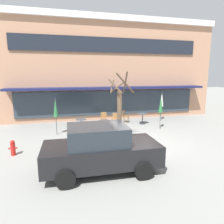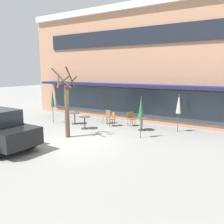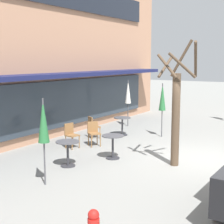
{
  "view_description": "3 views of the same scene",
  "coord_description": "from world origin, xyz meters",
  "px_view_note": "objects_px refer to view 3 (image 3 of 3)",
  "views": [
    {
      "loc": [
        -3.64,
        -9.34,
        3.55
      ],
      "look_at": [
        -0.6,
        3.0,
        1.16
      ],
      "focal_mm": 32.0,
      "sensor_mm": 36.0,
      "label": 1
    },
    {
      "loc": [
        7.65,
        -8.66,
        3.48
      ],
      "look_at": [
        0.75,
        2.44,
        1.22
      ],
      "focal_mm": 38.0,
      "sensor_mm": 36.0,
      "label": 2
    },
    {
      "loc": [
        -10.24,
        -3.2,
        3.12
      ],
      "look_at": [
        0.24,
        3.37,
        1.25
      ],
      "focal_mm": 55.0,
      "sensor_mm": 36.0,
      "label": 3
    }
  ],
  "objects_px": {
    "cafe_table_streetside": "(68,149)",
    "cafe_chair_2": "(71,134)",
    "patio_umbrella_cream_folded": "(162,97)",
    "patio_umbrella_corner_open": "(43,121)",
    "cafe_chair_0": "(93,125)",
    "cafe_table_by_tree": "(122,123)",
    "cafe_table_near_wall": "(113,143)",
    "cafe_chair_1": "(94,132)",
    "street_tree": "(176,110)",
    "patio_umbrella_green_folded": "(128,92)"
  },
  "relations": [
    {
      "from": "patio_umbrella_cream_folded",
      "to": "cafe_chair_0",
      "type": "height_order",
      "value": "patio_umbrella_cream_folded"
    },
    {
      "from": "patio_umbrella_corner_open",
      "to": "cafe_chair_1",
      "type": "relative_size",
      "value": 2.47
    },
    {
      "from": "cafe_chair_2",
      "to": "cafe_chair_1",
      "type": "bearing_deg",
      "value": -35.15
    },
    {
      "from": "patio_umbrella_cream_folded",
      "to": "cafe_chair_0",
      "type": "bearing_deg",
      "value": 127.79
    },
    {
      "from": "cafe_table_by_tree",
      "to": "cafe_table_streetside",
      "type": "bearing_deg",
      "value": -170.21
    },
    {
      "from": "cafe_table_near_wall",
      "to": "patio_umbrella_cream_folded",
      "type": "xyz_separation_m",
      "value": [
        3.74,
        -0.03,
        1.11
      ]
    },
    {
      "from": "patio_umbrella_corner_open",
      "to": "patio_umbrella_cream_folded",
      "type": "bearing_deg",
      "value": -2.12
    },
    {
      "from": "cafe_chair_0",
      "to": "street_tree",
      "type": "relative_size",
      "value": 0.24
    },
    {
      "from": "cafe_table_by_tree",
      "to": "cafe_chair_0",
      "type": "distance_m",
      "value": 1.33
    },
    {
      "from": "cafe_table_by_tree",
      "to": "cafe_chair_1",
      "type": "bearing_deg",
      "value": -179.98
    },
    {
      "from": "patio_umbrella_corner_open",
      "to": "street_tree",
      "type": "distance_m",
      "value": 3.93
    },
    {
      "from": "patio_umbrella_cream_folded",
      "to": "cafe_chair_1",
      "type": "distance_m",
      "value": 3.28
    },
    {
      "from": "cafe_table_streetside",
      "to": "patio_umbrella_corner_open",
      "type": "relative_size",
      "value": 0.35
    },
    {
      "from": "cafe_chair_2",
      "to": "patio_umbrella_cream_folded",
      "type": "bearing_deg",
      "value": -30.62
    },
    {
      "from": "cafe_chair_2",
      "to": "street_tree",
      "type": "xyz_separation_m",
      "value": [
        0.04,
        -3.94,
        1.16
      ]
    },
    {
      "from": "cafe_table_by_tree",
      "to": "patio_umbrella_corner_open",
      "type": "bearing_deg",
      "value": -168.07
    },
    {
      "from": "cafe_chair_1",
      "to": "cafe_chair_2",
      "type": "bearing_deg",
      "value": 144.85
    },
    {
      "from": "cafe_table_streetside",
      "to": "patio_umbrella_green_folded",
      "type": "relative_size",
      "value": 0.35
    },
    {
      "from": "cafe_chair_1",
      "to": "street_tree",
      "type": "relative_size",
      "value": 0.24
    },
    {
      "from": "patio_umbrella_green_folded",
      "to": "cafe_chair_0",
      "type": "xyz_separation_m",
      "value": [
        -3.02,
        -0.08,
        -1.1
      ]
    },
    {
      "from": "patio_umbrella_corner_open",
      "to": "cafe_table_near_wall",
      "type": "bearing_deg",
      "value": -4.17
    },
    {
      "from": "patio_umbrella_green_folded",
      "to": "cafe_table_by_tree",
      "type": "bearing_deg",
      "value": -157.13
    },
    {
      "from": "cafe_table_streetside",
      "to": "cafe_chair_2",
      "type": "bearing_deg",
      "value": 36.28
    },
    {
      "from": "cafe_table_near_wall",
      "to": "cafe_chair_0",
      "type": "distance_m",
      "value": 2.98
    },
    {
      "from": "patio_umbrella_cream_folded",
      "to": "patio_umbrella_corner_open",
      "type": "relative_size",
      "value": 1.0
    },
    {
      "from": "patio_umbrella_corner_open",
      "to": "cafe_chair_1",
      "type": "xyz_separation_m",
      "value": [
        3.94,
        1.27,
        -1.1
      ]
    },
    {
      "from": "cafe_table_streetside",
      "to": "cafe_chair_0",
      "type": "bearing_deg",
      "value": 23.79
    },
    {
      "from": "cafe_table_by_tree",
      "to": "cafe_chair_2",
      "type": "xyz_separation_m",
      "value": [
        -2.78,
        0.49,
        0.01
      ]
    },
    {
      "from": "patio_umbrella_corner_open",
      "to": "cafe_chair_2",
      "type": "height_order",
      "value": "patio_umbrella_corner_open"
    },
    {
      "from": "cafe_table_near_wall",
      "to": "patio_umbrella_corner_open",
      "type": "height_order",
      "value": "patio_umbrella_corner_open"
    },
    {
      "from": "patio_umbrella_corner_open",
      "to": "street_tree",
      "type": "xyz_separation_m",
      "value": [
        3.28,
        -2.17,
        0.05
      ]
    },
    {
      "from": "cafe_table_streetside",
      "to": "patio_umbrella_green_folded",
      "type": "xyz_separation_m",
      "value": [
        6.42,
        1.58,
        1.11
      ]
    },
    {
      "from": "cafe_table_streetside",
      "to": "cafe_chair_1",
      "type": "bearing_deg",
      "value": 17.72
    },
    {
      "from": "patio_umbrella_cream_folded",
      "to": "patio_umbrella_corner_open",
      "type": "height_order",
      "value": "same"
    },
    {
      "from": "patio_umbrella_cream_folded",
      "to": "cafe_table_by_tree",
      "type": "bearing_deg",
      "value": 112.1
    },
    {
      "from": "cafe_chair_1",
      "to": "cafe_table_by_tree",
      "type": "bearing_deg",
      "value": 0.02
    },
    {
      "from": "cafe_chair_0",
      "to": "cafe_chair_2",
      "type": "bearing_deg",
      "value": -172.31
    },
    {
      "from": "patio_umbrella_corner_open",
      "to": "cafe_chair_1",
      "type": "height_order",
      "value": "patio_umbrella_corner_open"
    },
    {
      "from": "cafe_chair_1",
      "to": "cafe_chair_0",
      "type": "bearing_deg",
      "value": 36.85
    },
    {
      "from": "cafe_table_by_tree",
      "to": "patio_umbrella_cream_folded",
      "type": "relative_size",
      "value": 0.35
    },
    {
      "from": "cafe_table_near_wall",
      "to": "cafe_chair_0",
      "type": "xyz_separation_m",
      "value": [
        2.01,
        2.2,
        0.01
      ]
    },
    {
      "from": "cafe_table_streetside",
      "to": "cafe_chair_2",
      "type": "height_order",
      "value": "cafe_chair_2"
    },
    {
      "from": "cafe_table_by_tree",
      "to": "cafe_chair_0",
      "type": "relative_size",
      "value": 0.85
    },
    {
      "from": "cafe_chair_0",
      "to": "cafe_table_by_tree",
      "type": "bearing_deg",
      "value": -32.77
    },
    {
      "from": "cafe_table_near_wall",
      "to": "cafe_chair_2",
      "type": "distance_m",
      "value": 2.01
    },
    {
      "from": "cafe_table_near_wall",
      "to": "patio_umbrella_green_folded",
      "type": "relative_size",
      "value": 0.35
    },
    {
      "from": "cafe_chair_0",
      "to": "street_tree",
      "type": "distance_m",
      "value": 4.61
    },
    {
      "from": "cafe_table_near_wall",
      "to": "cafe_chair_2",
      "type": "bearing_deg",
      "value": 80.09
    },
    {
      "from": "cafe_table_streetside",
      "to": "cafe_chair_1",
      "type": "height_order",
      "value": "cafe_chair_1"
    },
    {
      "from": "cafe_table_near_wall",
      "to": "cafe_chair_1",
      "type": "distance_m",
      "value": 1.82
    }
  ]
}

